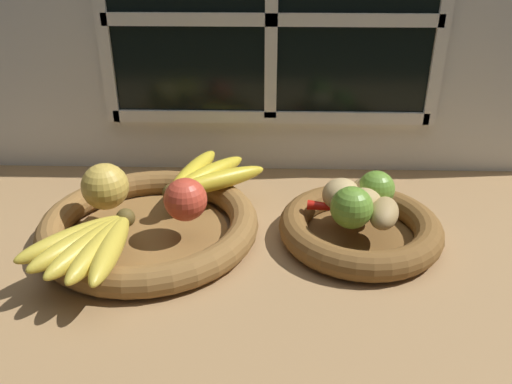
% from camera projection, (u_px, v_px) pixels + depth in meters
% --- Properties ---
extents(ground_plane, '(1.40, 0.90, 0.03)m').
position_uv_depth(ground_plane, '(270.00, 247.00, 0.86)').
color(ground_plane, '#9E774C').
extents(back_wall, '(1.40, 0.05, 0.55)m').
position_uv_depth(back_wall, '(273.00, 35.00, 0.99)').
color(back_wall, silver).
rests_on(back_wall, ground_plane).
extents(fruit_bowl_left, '(0.36, 0.36, 0.05)m').
position_uv_depth(fruit_bowl_left, '(152.00, 225.00, 0.85)').
color(fruit_bowl_left, brown).
rests_on(fruit_bowl_left, ground_plane).
extents(fruit_bowl_right, '(0.27, 0.27, 0.05)m').
position_uv_depth(fruit_bowl_right, '(362.00, 228.00, 0.85)').
color(fruit_bowl_right, brown).
rests_on(fruit_bowl_right, ground_plane).
extents(apple_red_right, '(0.07, 0.07, 0.07)m').
position_uv_depth(apple_red_right, '(187.00, 200.00, 0.81)').
color(apple_red_right, '#CC422D').
rests_on(apple_red_right, fruit_bowl_left).
extents(apple_golden_left, '(0.08, 0.08, 0.08)m').
position_uv_depth(apple_golden_left, '(107.00, 186.00, 0.84)').
color(apple_golden_left, gold).
rests_on(apple_golden_left, fruit_bowl_left).
extents(banana_bunch_front, '(0.15, 0.19, 0.03)m').
position_uv_depth(banana_bunch_front, '(93.00, 244.00, 0.73)').
color(banana_bunch_front, gold).
rests_on(banana_bunch_front, fruit_bowl_left).
extents(banana_bunch_back, '(0.18, 0.20, 0.03)m').
position_uv_depth(banana_bunch_back, '(207.00, 176.00, 0.93)').
color(banana_bunch_back, gold).
rests_on(banana_bunch_back, fruit_bowl_left).
extents(potato_small, '(0.07, 0.09, 0.04)m').
position_uv_depth(potato_small, '(386.00, 213.00, 0.80)').
color(potato_small, '#A38451').
rests_on(potato_small, fruit_bowl_right).
extents(potato_back, '(0.08, 0.08, 0.05)m').
position_uv_depth(potato_back, '(371.00, 191.00, 0.86)').
color(potato_back, tan).
rests_on(potato_back, fruit_bowl_right).
extents(potato_large, '(0.08, 0.07, 0.05)m').
position_uv_depth(potato_large, '(364.00, 203.00, 0.82)').
color(potato_large, tan).
rests_on(potato_large, fruit_bowl_right).
extents(potato_oblong, '(0.09, 0.09, 0.05)m').
position_uv_depth(potato_oblong, '(342.00, 194.00, 0.85)').
color(potato_oblong, tan).
rests_on(potato_oblong, fruit_bowl_right).
extents(lime_near, '(0.07, 0.07, 0.07)m').
position_uv_depth(lime_near, '(353.00, 208.00, 0.79)').
color(lime_near, olive).
rests_on(lime_near, fruit_bowl_right).
extents(lime_far, '(0.06, 0.06, 0.06)m').
position_uv_depth(lime_far, '(378.00, 189.00, 0.85)').
color(lime_far, olive).
rests_on(lime_far, fruit_bowl_right).
extents(chili_pepper, '(0.14, 0.04, 0.02)m').
position_uv_depth(chili_pepper, '(351.00, 209.00, 0.84)').
color(chili_pepper, red).
rests_on(chili_pepper, fruit_bowl_right).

